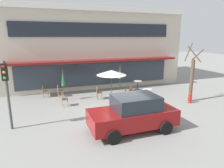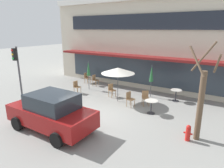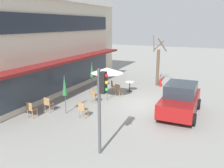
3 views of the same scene
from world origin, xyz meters
The scene contains 17 objects.
ground_plane centered at (0.00, 0.00, 0.00)m, with size 80.00×80.00×0.00m, color gray.
building_facade centered at (0.00, 9.96, 3.47)m, with size 16.53×9.10×6.95m.
cafe_table_near_wall centered at (3.18, 4.64, 0.52)m, with size 0.70×0.70×0.76m.
cafe_table_streetside centered at (2.59, 1.95, 0.52)m, with size 0.70×0.70×0.76m.
patio_umbrella_green_folded centered at (-3.18, 3.67, 1.63)m, with size 0.28×0.28×2.20m.
patio_umbrella_cream_folded centered at (1.49, 4.56, 1.63)m, with size 0.28×0.28×2.20m.
patio_umbrella_corner_open centered at (0.05, 2.60, 2.02)m, with size 2.10×2.10×2.20m.
cafe_chair_0 centered at (1.11, 2.24, 0.53)m, with size 0.47×0.47×0.89m.
cafe_chair_1 centered at (-0.77, 3.14, 0.53)m, with size 0.51×0.51×0.89m.
cafe_chair_2 centered at (-3.40, 4.72, 0.53)m, with size 0.40×0.40×0.89m.
cafe_chair_3 centered at (-3.33, 2.45, 0.53)m, with size 0.43×0.43×0.89m.
cafe_chair_4 centered at (-4.48, 4.99, 0.53)m, with size 0.42×0.42×0.89m.
cafe_chair_5 centered at (1.81, 2.95, 0.53)m, with size 0.56×0.56×0.89m.
parked_sedan centered at (-0.55, -2.23, 0.88)m, with size 4.21×2.03×1.76m.
street_tree centered at (5.22, 0.52, 1.72)m, with size 1.20×1.24×4.07m.
traffic_light_pole centered at (-6.16, -0.16, 2.30)m, with size 0.26×0.44×3.40m.
fire_hydrant centered at (4.93, 0.17, 0.35)m, with size 0.36×0.20×0.71m.
Camera 3 is at (-13.62, -4.01, 4.98)m, focal length 38.00 mm.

